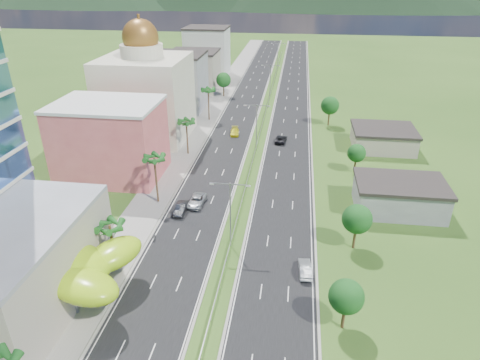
% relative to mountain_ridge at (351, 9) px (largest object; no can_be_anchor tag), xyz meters
% --- Properties ---
extents(ground, '(500.00, 500.00, 0.00)m').
position_rel_mountain_ridge_xyz_m(ground, '(-60.00, -450.00, 0.00)').
color(ground, '#2D5119').
rests_on(ground, ground).
extents(road_left, '(11.00, 260.00, 0.04)m').
position_rel_mountain_ridge_xyz_m(road_left, '(-67.50, -360.00, 0.02)').
color(road_left, black).
rests_on(road_left, ground).
extents(road_right, '(11.00, 260.00, 0.04)m').
position_rel_mountain_ridge_xyz_m(road_right, '(-52.50, -360.00, 0.02)').
color(road_right, black).
rests_on(road_right, ground).
extents(sidewalk_left, '(7.00, 260.00, 0.12)m').
position_rel_mountain_ridge_xyz_m(sidewalk_left, '(-77.00, -360.00, 0.06)').
color(sidewalk_left, gray).
rests_on(sidewalk_left, ground).
extents(median_guardrail, '(0.10, 216.06, 0.76)m').
position_rel_mountain_ridge_xyz_m(median_guardrail, '(-60.00, -378.01, 0.62)').
color(median_guardrail, gray).
rests_on(median_guardrail, ground).
extents(streetlight_median_b, '(6.04, 0.25, 11.00)m').
position_rel_mountain_ridge_xyz_m(streetlight_median_b, '(-60.00, -440.00, 6.75)').
color(streetlight_median_b, gray).
rests_on(streetlight_median_b, ground).
extents(streetlight_median_c, '(6.04, 0.25, 11.00)m').
position_rel_mountain_ridge_xyz_m(streetlight_median_c, '(-60.00, -400.00, 6.75)').
color(streetlight_median_c, gray).
rests_on(streetlight_median_c, ground).
extents(streetlight_median_d, '(6.04, 0.25, 11.00)m').
position_rel_mountain_ridge_xyz_m(streetlight_median_d, '(-60.00, -355.00, 6.75)').
color(streetlight_median_d, gray).
rests_on(streetlight_median_d, ground).
extents(streetlight_median_e, '(6.04, 0.25, 11.00)m').
position_rel_mountain_ridge_xyz_m(streetlight_median_e, '(-60.00, -310.00, 6.75)').
color(streetlight_median_e, gray).
rests_on(streetlight_median_e, ground).
extents(lime_canopy, '(18.00, 15.00, 7.40)m').
position_rel_mountain_ridge_xyz_m(lime_canopy, '(-80.00, -454.00, 4.99)').
color(lime_canopy, '#98CD14').
rests_on(lime_canopy, ground).
extents(pink_shophouse, '(20.00, 15.00, 15.00)m').
position_rel_mountain_ridge_xyz_m(pink_shophouse, '(-88.00, -418.00, 7.50)').
color(pink_shophouse, '#CF5558').
rests_on(pink_shophouse, ground).
extents(domed_building, '(20.00, 20.00, 28.70)m').
position_rel_mountain_ridge_xyz_m(domed_building, '(-88.00, -395.00, 11.35)').
color(domed_building, beige).
rests_on(domed_building, ground).
extents(midrise_grey, '(16.00, 15.00, 16.00)m').
position_rel_mountain_ridge_xyz_m(midrise_grey, '(-87.00, -370.00, 8.00)').
color(midrise_grey, gray).
rests_on(midrise_grey, ground).
extents(midrise_beige, '(16.00, 15.00, 13.00)m').
position_rel_mountain_ridge_xyz_m(midrise_beige, '(-87.00, -348.00, 6.50)').
color(midrise_beige, '#B1A392').
rests_on(midrise_beige, ground).
extents(midrise_white, '(16.00, 15.00, 18.00)m').
position_rel_mountain_ridge_xyz_m(midrise_white, '(-87.00, -325.00, 9.00)').
color(midrise_white, silver).
rests_on(midrise_white, ground).
extents(shed_near, '(15.00, 10.00, 5.00)m').
position_rel_mountain_ridge_xyz_m(shed_near, '(-32.00, -425.00, 2.50)').
color(shed_near, gray).
rests_on(shed_near, ground).
extents(shed_far, '(14.00, 12.00, 4.40)m').
position_rel_mountain_ridge_xyz_m(shed_far, '(-30.00, -395.00, 2.20)').
color(shed_far, '#B1A392').
rests_on(shed_far, ground).
extents(palm_tree_b, '(3.60, 3.60, 8.10)m').
position_rel_mountain_ridge_xyz_m(palm_tree_b, '(-75.50, -448.00, 7.06)').
color(palm_tree_b, '#47301C').
rests_on(palm_tree_b, ground).
extents(palm_tree_c, '(3.60, 3.60, 9.60)m').
position_rel_mountain_ridge_xyz_m(palm_tree_c, '(-75.50, -428.00, 8.50)').
color(palm_tree_c, '#47301C').
rests_on(palm_tree_c, ground).
extents(palm_tree_d, '(3.60, 3.60, 8.60)m').
position_rel_mountain_ridge_xyz_m(palm_tree_d, '(-75.50, -405.00, 7.54)').
color(palm_tree_d, '#47301C').
rests_on(palm_tree_d, ground).
extents(palm_tree_e, '(3.60, 3.60, 9.40)m').
position_rel_mountain_ridge_xyz_m(palm_tree_e, '(-75.50, -380.00, 8.31)').
color(palm_tree_e, '#47301C').
rests_on(palm_tree_e, ground).
extents(leafy_tree_lfar, '(4.90, 4.90, 8.05)m').
position_rel_mountain_ridge_xyz_m(leafy_tree_lfar, '(-75.50, -355.00, 5.58)').
color(leafy_tree_lfar, '#47301C').
rests_on(leafy_tree_lfar, ground).
extents(leafy_tree_ra, '(4.20, 4.20, 6.90)m').
position_rel_mountain_ridge_xyz_m(leafy_tree_ra, '(-44.00, -455.00, 4.78)').
color(leafy_tree_ra, '#47301C').
rests_on(leafy_tree_ra, ground).
extents(leafy_tree_rb, '(4.55, 4.55, 7.47)m').
position_rel_mountain_ridge_xyz_m(leafy_tree_rb, '(-41.00, -438.00, 5.18)').
color(leafy_tree_rb, '#47301C').
rests_on(leafy_tree_rb, ground).
extents(leafy_tree_rc, '(3.85, 3.85, 6.33)m').
position_rel_mountain_ridge_xyz_m(leafy_tree_rc, '(-38.00, -410.00, 4.37)').
color(leafy_tree_rc, '#47301C').
rests_on(leafy_tree_rc, ground).
extents(leafy_tree_rd, '(4.90, 4.90, 8.05)m').
position_rel_mountain_ridge_xyz_m(leafy_tree_rd, '(-42.00, -380.00, 5.58)').
color(leafy_tree_rd, '#47301C').
rests_on(leafy_tree_rd, ground).
extents(mountain_ridge, '(860.00, 140.00, 90.00)m').
position_rel_mountain_ridge_xyz_m(mountain_ridge, '(0.00, 0.00, 0.00)').
color(mountain_ridge, black).
rests_on(mountain_ridge, ground).
extents(car_dark_left, '(1.74, 4.96, 1.63)m').
position_rel_mountain_ridge_xyz_m(car_dark_left, '(-70.28, -431.28, 0.86)').
color(car_dark_left, black).
rests_on(car_dark_left, road_left).
extents(car_silver_mid_left, '(2.93, 5.80, 1.57)m').
position_rel_mountain_ridge_xyz_m(car_silver_mid_left, '(-68.12, -428.14, 0.83)').
color(car_silver_mid_left, '#969A9D').
rests_on(car_silver_mid_left, road_left).
extents(car_yellow_far_left, '(2.67, 5.42, 1.52)m').
position_rel_mountain_ridge_xyz_m(car_yellow_far_left, '(-66.55, -390.85, 0.80)').
color(car_yellow_far_left, gold).
rests_on(car_yellow_far_left, road_left).
extents(car_silver_right, '(2.03, 4.91, 1.58)m').
position_rel_mountain_ridge_xyz_m(car_silver_right, '(-48.47, -445.31, 0.83)').
color(car_silver_right, '#A6AAAE').
rests_on(car_silver_right, road_right).
extents(car_dark_far_right, '(2.99, 5.61, 1.50)m').
position_rel_mountain_ridge_xyz_m(car_dark_far_right, '(-54.37, -394.53, 0.79)').
color(car_dark_far_right, black).
rests_on(car_dark_far_right, road_right).
extents(motorcycle, '(0.81, 1.81, 1.12)m').
position_rel_mountain_ridge_xyz_m(motorcycle, '(-72.30, -440.14, 0.60)').
color(motorcycle, black).
rests_on(motorcycle, road_left).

